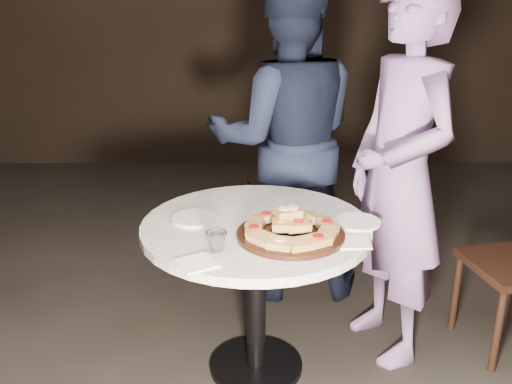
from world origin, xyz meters
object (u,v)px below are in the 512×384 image
water_glass (217,241)px  diner_navy (286,140)px  diner_teal (400,177)px  table (256,252)px  focaccia_pile (291,225)px  chair_far (283,183)px  serving_board (291,235)px

water_glass → diner_navy: 1.15m
diner_navy → diner_teal: diner_navy is taller
table → water_glass: bearing=-120.0°
table → diner_teal: size_ratio=0.62×
diner_teal → focaccia_pile: bearing=-76.5°
chair_far → diner_navy: diner_navy is taller
chair_far → diner_teal: diner_teal is taller
table → focaccia_pile: size_ratio=2.81×
water_glass → diner_teal: (0.83, 0.47, 0.11)m
table → diner_teal: (0.67, 0.19, 0.29)m
table → focaccia_pile: (0.14, -0.14, 0.20)m
diner_navy → serving_board: bearing=86.2°
chair_far → serving_board: bearing=77.0°
table → serving_board: serving_board is taller
focaccia_pile → serving_board: bearing=-69.8°
focaccia_pile → diner_teal: 0.64m
focaccia_pile → water_glass: bearing=-156.3°
serving_board → diner_teal: bearing=32.6°
chair_far → diner_navy: size_ratio=0.46×
focaccia_pile → diner_navy: diner_navy is taller
focaccia_pile → diner_teal: (0.53, 0.34, 0.10)m
table → diner_navy: diner_navy is taller
serving_board → water_glass: 0.33m
diner_teal → diner_navy: bearing=-160.2°
chair_far → table: bearing=70.7°
table → diner_teal: diner_teal is taller
serving_board → diner_navy: diner_navy is taller
table → chair_far: (0.19, 1.36, -0.14)m
table → chair_far: 1.38m
table → chair_far: bearing=82.0°
serving_board → water_glass: water_glass is taller
chair_far → diner_navy: bearing=76.9°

